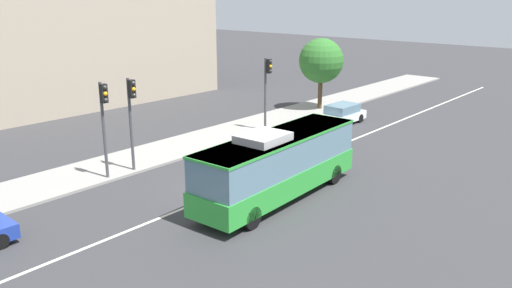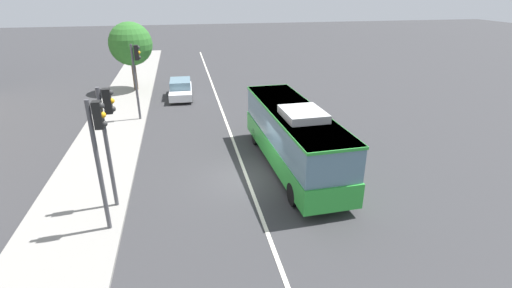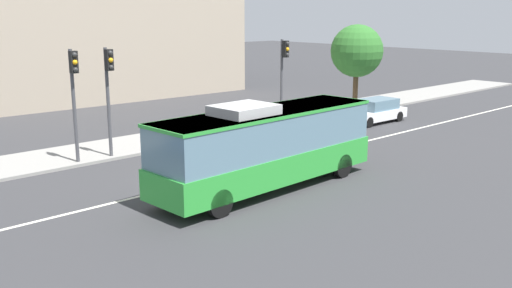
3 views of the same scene
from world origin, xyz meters
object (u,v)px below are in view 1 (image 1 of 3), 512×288
traffic_light_mid_block (267,82)px  traffic_light_near_corner (132,109)px  traffic_light_far_corner (104,114)px  transit_bus (278,162)px  street_tree_kerbside_left (321,61)px  sedan_white (341,115)px

traffic_light_mid_block → traffic_light_near_corner: bearing=-93.4°
traffic_light_mid_block → traffic_light_far_corner: 12.90m
transit_bus → traffic_light_mid_block: bearing=39.6°
traffic_light_near_corner → traffic_light_far_corner: size_ratio=1.00×
traffic_light_near_corner → street_tree_kerbside_left: 19.61m
traffic_light_near_corner → traffic_light_far_corner: same height
sedan_white → traffic_light_mid_block: size_ratio=0.87×
transit_bus → street_tree_kerbside_left: street_tree_kerbside_left is taller
sedan_white → traffic_light_near_corner: size_ratio=0.87×
sedan_white → traffic_light_mid_block: (-5.36, 2.72, 2.84)m
sedan_white → traffic_light_far_corner: bearing=-7.3°
sedan_white → traffic_light_far_corner: size_ratio=0.87×
sedan_white → street_tree_kerbside_left: (2.97, 3.89, 3.36)m
traffic_light_near_corner → traffic_light_far_corner: bearing=-94.4°
traffic_light_mid_block → street_tree_kerbside_left: 8.42m
traffic_light_mid_block → sedan_white: bearing=59.8°
traffic_light_mid_block → street_tree_kerbside_left: (8.33, 1.17, 0.52)m
street_tree_kerbside_left → transit_bus: bearing=-151.8°
transit_bus → sedan_white: (14.40, 5.43, -1.09)m
sedan_white → traffic_light_mid_block: bearing=-25.6°
traffic_light_mid_block → street_tree_kerbside_left: bearing=94.7°
traffic_light_near_corner → traffic_light_far_corner: 1.66m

